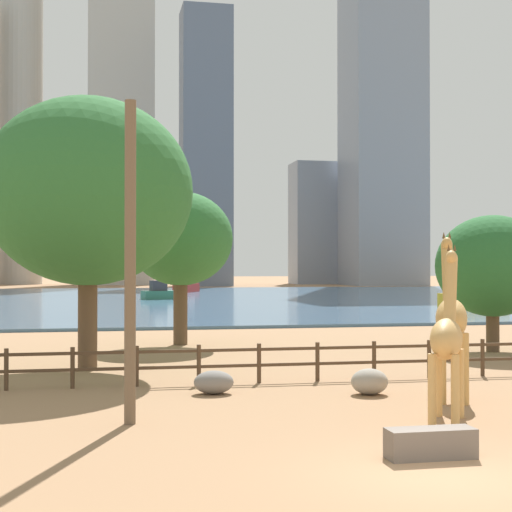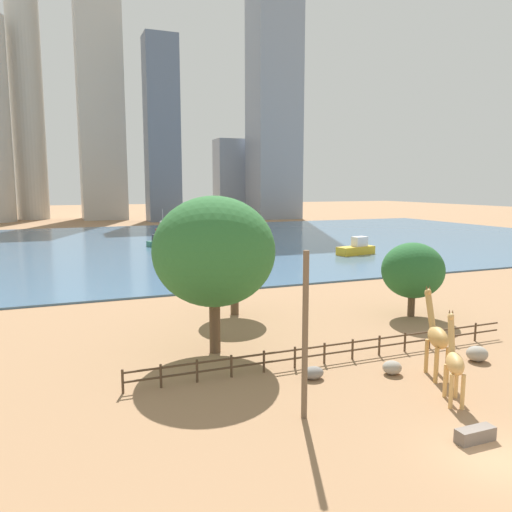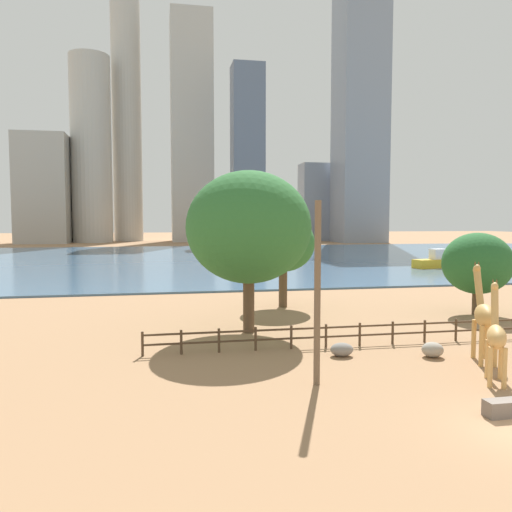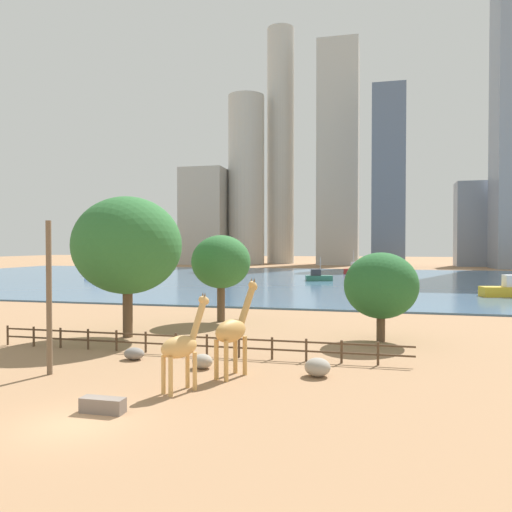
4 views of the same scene
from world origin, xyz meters
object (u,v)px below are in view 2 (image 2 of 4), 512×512
object	(u,v)px
boulder_near_fence	(477,354)
boulder_by_pole	(392,368)
utility_pole	(305,336)
boat_sailboat	(356,248)
tree_left_large	(234,254)
feeding_trough	(475,435)
giraffe_companion	(437,336)
boulder_small	(313,373)
boat_ferry	(160,242)
tree_center_broad	(413,271)
tree_right_tall	(214,252)
boat_tug	(163,229)
giraffe_tall	(454,362)

from	to	relation	value
boulder_near_fence	boulder_by_pole	xyz separation A→B (m)	(-6.24, 0.16, -0.08)
utility_pole	boat_sailboat	bearing A→B (deg)	54.57
tree_left_large	feeding_trough	bearing A→B (deg)	-83.84
giraffe_companion	boulder_near_fence	bearing A→B (deg)	-54.94
boulder_near_fence	boulder_small	bearing A→B (deg)	173.66
boulder_near_fence	boat_ferry	xyz separation A→B (m)	(-7.21, 64.88, 0.45)
boulder_small	tree_center_broad	world-z (taller)	tree_center_broad
boulder_small	tree_right_tall	bearing A→B (deg)	120.66
tree_right_tall	boat_sailboat	bearing A→B (deg)	46.31
utility_pole	boulder_near_fence	xyz separation A→B (m)	(13.48, 2.86, -3.50)
tree_left_large	tree_center_broad	distance (m)	14.80
feeding_trough	giraffe_companion	bearing A→B (deg)	61.45
giraffe_companion	utility_pole	world-z (taller)	utility_pole
tree_center_broad	tree_right_tall	xyz separation A→B (m)	(-17.84, -2.64, 2.78)
giraffe_companion	boat_ferry	bearing A→B (deg)	24.17
boulder_small	boulder_by_pole	bearing A→B (deg)	-12.86
boulder_by_pole	boulder_small	distance (m)	4.69
giraffe_companion	tree_center_broad	distance (m)	13.55
boulder_near_fence	tree_right_tall	world-z (taller)	tree_right_tall
tree_center_broad	boat_sailboat	size ratio (longest dim) A/B	0.95
utility_pole	boat_tug	bearing A→B (deg)	82.75
giraffe_tall	boulder_by_pole	xyz separation A→B (m)	(-0.53, 4.20, -1.68)
boulder_small	boat_tug	xyz separation A→B (m)	(9.03, 87.95, 0.75)
boat_ferry	tree_right_tall	bearing A→B (deg)	-113.39
boulder_by_pole	tree_center_broad	distance (m)	14.27
giraffe_companion	boat_tug	world-z (taller)	boat_tug
giraffe_tall	boulder_small	size ratio (longest dim) A/B	3.67
utility_pole	giraffe_companion	bearing A→B (deg)	11.26
tree_center_broad	boat_tug	size ratio (longest dim) A/B	0.97
tree_left_large	boat_sailboat	distance (m)	39.82
tree_center_broad	utility_pole	bearing A→B (deg)	-141.86
giraffe_tall	boat_ferry	bearing A→B (deg)	32.16
feeding_trough	tree_center_broad	size ratio (longest dim) A/B	0.29
tree_right_tall	boat_sailboat	distance (m)	49.06
feeding_trough	tree_right_tall	bearing A→B (deg)	114.60
boat_tug	tree_right_tall	bearing A→B (deg)	15.01
utility_pole	boulder_by_pole	bearing A→B (deg)	22.60
boulder_near_fence	boat_sailboat	world-z (taller)	boat_sailboat
giraffe_tall	tree_right_tall	distance (m)	15.37
utility_pole	tree_right_tall	world-z (taller)	tree_right_tall
boat_ferry	boat_sailboat	xyz separation A→B (m)	(26.26, -22.01, 0.21)
giraffe_tall	tree_left_large	size ratio (longest dim) A/B	0.59
tree_right_tall	feeding_trough	bearing A→B (deg)	-65.40
boulder_by_pole	boat_ferry	size ratio (longest dim) A/B	0.22
giraffe_companion	boat_sailboat	world-z (taller)	giraffe_companion
tree_right_tall	boat_sailboat	xyz separation A→B (m)	(33.68, 35.25, -5.52)
boulder_near_fence	boat_ferry	bearing A→B (deg)	96.34
tree_right_tall	boat_tug	distance (m)	82.73
boulder_small	tree_center_broad	distance (m)	17.07
tree_left_large	tree_center_broad	bearing A→B (deg)	-23.91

